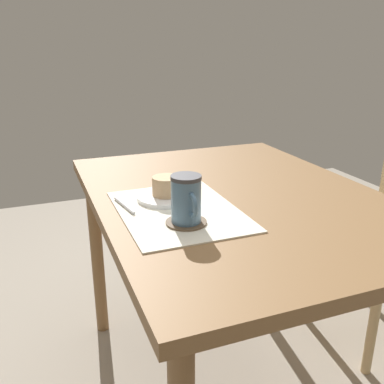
{
  "coord_description": "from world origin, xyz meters",
  "views": [
    {
      "loc": [
        1.09,
        -0.56,
        1.19
      ],
      "look_at": [
        0.07,
        -0.17,
        0.8
      ],
      "focal_mm": 40.0,
      "sensor_mm": 36.0,
      "label": 1
    }
  ],
  "objects_px": {
    "dining_table": "(235,219)",
    "pastry_plate": "(166,197)",
    "coffee_mug": "(186,199)",
    "pastry": "(166,186)"
  },
  "relations": [
    {
      "from": "coffee_mug",
      "to": "pastry",
      "type": "bearing_deg",
      "value": 177.59
    },
    {
      "from": "dining_table",
      "to": "pastry_plate",
      "type": "bearing_deg",
      "value": -95.59
    },
    {
      "from": "pastry_plate",
      "to": "coffee_mug",
      "type": "relative_size",
      "value": 1.42
    },
    {
      "from": "coffee_mug",
      "to": "pastry_plate",
      "type": "bearing_deg",
      "value": 177.59
    },
    {
      "from": "pastry_plate",
      "to": "dining_table",
      "type": "bearing_deg",
      "value": 84.41
    },
    {
      "from": "dining_table",
      "to": "pastry",
      "type": "xyz_separation_m",
      "value": [
        -0.02,
        -0.21,
        0.13
      ]
    },
    {
      "from": "pastry_plate",
      "to": "pastry",
      "type": "height_order",
      "value": "pastry"
    },
    {
      "from": "dining_table",
      "to": "coffee_mug",
      "type": "xyz_separation_m",
      "value": [
        0.17,
        -0.22,
        0.15
      ]
    },
    {
      "from": "pastry_plate",
      "to": "coffee_mug",
      "type": "distance_m",
      "value": 0.2
    },
    {
      "from": "pastry_plate",
      "to": "coffee_mug",
      "type": "xyz_separation_m",
      "value": [
        0.19,
        -0.01,
        0.06
      ]
    }
  ]
}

